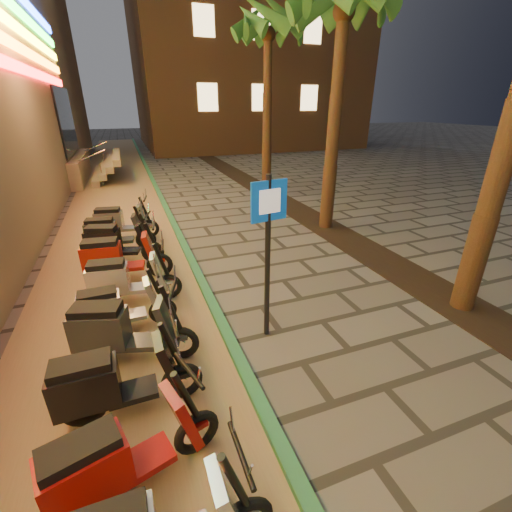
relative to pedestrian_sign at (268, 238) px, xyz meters
name	(u,v)px	position (x,y,z in m)	size (l,w,h in m)	color
ground	(374,461)	(0.24, -2.53, -1.74)	(120.00, 120.00, 0.00)	#474442
parking_strip	(117,220)	(-2.36, 7.47, -1.74)	(3.40, 60.00, 0.01)	#8C7251
green_curb	(169,214)	(-0.66, 7.47, -1.69)	(0.18, 60.00, 0.10)	#2A7247
planting_strip	(364,249)	(3.84, 2.47, -1.73)	(1.20, 40.00, 0.02)	black
palm_c	(344,10)	(3.84, 4.47, 3.99)	(2.97, 3.02, 6.91)	#472D19
palm_d	(268,34)	(3.84, 9.47, 4.20)	(2.97, 3.02, 7.16)	#472D19
pedestrian_sign	(268,238)	(0.00, 0.00, 0.00)	(0.59, 0.13, 2.69)	black
scooter_5	(117,459)	(-2.32, -1.94, -1.21)	(1.71, 0.88, 1.21)	black
scooter_6	(111,383)	(-2.38, -0.90, -1.21)	(1.73, 0.61, 1.23)	black
scooter_7	(120,330)	(-2.27, 0.14, -1.19)	(1.79, 0.94, 1.27)	black
scooter_8	(116,308)	(-2.33, 0.92, -1.26)	(1.55, 0.54, 1.10)	black
scooter_9	(123,280)	(-2.19, 1.85, -1.22)	(1.71, 0.66, 1.20)	black
scooter_10	(116,258)	(-2.31, 2.89, -1.18)	(1.84, 0.70, 1.29)	black
scooter_11	(115,243)	(-2.34, 3.87, -1.19)	(1.78, 0.91, 1.26)	black
scooter_12	(112,233)	(-2.42, 4.68, -1.22)	(1.72, 0.69, 1.21)	black
scooter_13	(119,222)	(-2.24, 5.62, -1.22)	(1.72, 0.74, 1.21)	black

